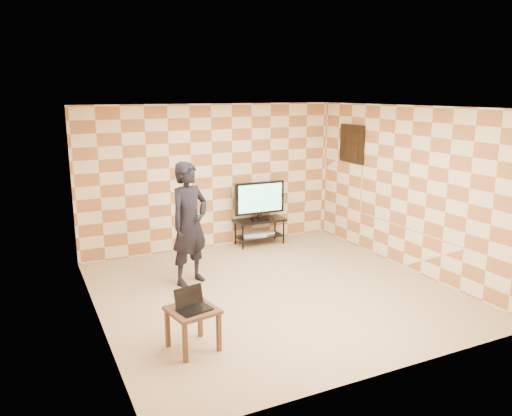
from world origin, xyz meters
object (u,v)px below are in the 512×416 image
object	(u,v)px
side_table	(193,316)
person	(189,224)
tv_stand	(260,226)
tv	(260,199)

from	to	relation	value
side_table	person	distance (m)	2.15
side_table	person	bearing A→B (deg)	72.32
tv_stand	person	distance (m)	2.37
tv	person	world-z (taller)	person
tv	side_table	distance (m)	4.20
tv_stand	side_table	size ratio (longest dim) A/B	1.65
tv_stand	tv	world-z (taller)	tv
tv_stand	person	xyz separation A→B (m)	(-1.85, -1.36, 0.58)
tv_stand	side_table	bearing A→B (deg)	-126.60
tv	person	size ratio (longest dim) A/B	0.53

